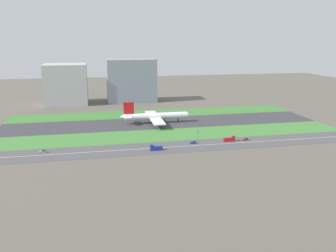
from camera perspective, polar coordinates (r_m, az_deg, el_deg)
ground_plane at (r=314.65m, az=-1.02°, el=0.54°), size 800.00×800.00×0.00m
runway at (r=314.64m, az=-1.02°, el=0.55°), size 280.00×46.00×0.10m
grass_median_north at (r=354.02m, az=-2.25°, el=2.08°), size 280.00×36.00×0.10m
grass_median_south at (r=275.73m, az=0.56°, el=-1.40°), size 280.00×36.00×0.10m
highway at (r=245.84m, az=2.14°, el=-3.36°), size 280.00×28.00×0.10m
highway_centerline at (r=245.82m, az=2.14°, el=-3.35°), size 266.00×0.50×0.01m
airliner at (r=312.19m, az=-2.15°, el=1.60°), size 65.00×56.00×19.70m
car_1 at (r=252.78m, az=4.18°, el=-2.69°), size 4.40×1.80×2.00m
truck_0 at (r=261.23m, az=10.02°, el=-2.14°), size 8.40×2.50×4.00m
car_0 at (r=246.58m, az=-19.79°, el=-3.94°), size 4.40×1.80×2.00m
car_2 at (r=266.27m, az=12.55°, el=-2.12°), size 4.40×1.80×2.00m
truck_1 at (r=237.03m, az=-1.98°, el=-3.62°), size 8.40×2.50×4.00m
traffic_light at (r=260.76m, az=4.92°, el=-1.40°), size 0.36×0.50×7.20m
terminal_building at (r=419.09m, az=-16.29°, el=6.58°), size 46.83×38.68×45.83m
hangar_building at (r=419.52m, az=-5.98°, el=7.38°), size 57.42×27.91×50.37m
fuel_tank_west at (r=466.96m, az=-5.53°, el=5.92°), size 17.12×17.12×15.47m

